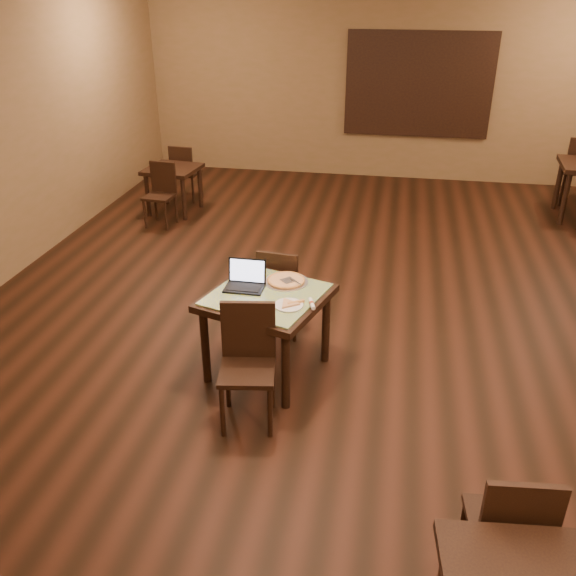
% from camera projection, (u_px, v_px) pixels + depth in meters
% --- Properties ---
extents(ground, '(10.00, 10.00, 0.00)m').
position_uv_depth(ground, '(357.00, 315.00, 6.25)').
color(ground, black).
rests_on(ground, ground).
extents(wall_back, '(8.00, 0.02, 3.00)m').
position_uv_depth(wall_back, '(387.00, 87.00, 9.95)').
color(wall_back, brown).
rests_on(wall_back, ground).
extents(mural, '(2.34, 0.05, 1.64)m').
position_uv_depth(mural, '(419.00, 85.00, 9.81)').
color(mural, '#276390').
rests_on(mural, wall_back).
extents(tiled_table, '(1.15, 1.15, 0.76)m').
position_uv_depth(tiled_table, '(267.00, 304.00, 5.08)').
color(tiled_table, black).
rests_on(tiled_table, ground).
extents(chair_main_near, '(0.47, 0.47, 0.95)m').
position_uv_depth(chair_main_near, '(248.00, 357.00, 4.60)').
color(chair_main_near, black).
rests_on(chair_main_near, ground).
extents(chair_main_far, '(0.42, 0.42, 0.90)m').
position_uv_depth(chair_main_far, '(280.00, 287.00, 5.70)').
color(chair_main_far, black).
rests_on(chair_main_far, ground).
extents(laptop, '(0.32, 0.25, 0.22)m').
position_uv_depth(laptop, '(246.00, 280.00, 5.13)').
color(laptop, black).
rests_on(laptop, tiled_table).
extents(plate, '(0.23, 0.23, 0.01)m').
position_uv_depth(plate, '(289.00, 305.00, 4.84)').
color(plate, white).
rests_on(plate, tiled_table).
extents(pizza_slice, '(0.26, 0.26, 0.02)m').
position_uv_depth(pizza_slice, '(289.00, 304.00, 4.83)').
color(pizza_slice, beige).
rests_on(pizza_slice, plate).
extents(pizza_pan, '(0.38, 0.38, 0.01)m').
position_uv_depth(pizza_pan, '(286.00, 281.00, 5.23)').
color(pizza_pan, silver).
rests_on(pizza_pan, tiled_table).
extents(pizza_whole, '(0.33, 0.33, 0.02)m').
position_uv_depth(pizza_whole, '(286.00, 280.00, 5.22)').
color(pizza_whole, beige).
rests_on(pizza_whole, pizza_pan).
extents(spatula, '(0.25, 0.26, 0.01)m').
position_uv_depth(spatula, '(288.00, 280.00, 5.19)').
color(spatula, silver).
rests_on(spatula, pizza_whole).
extents(napkin_roll, '(0.08, 0.16, 0.04)m').
position_uv_depth(napkin_roll, '(312.00, 304.00, 4.84)').
color(napkin_roll, white).
rests_on(napkin_roll, tiled_table).
extents(other_table_b, '(0.78, 0.78, 0.66)m').
position_uv_depth(other_table_b, '(173.00, 175.00, 8.78)').
color(other_table_b, black).
rests_on(other_table_b, ground).
extents(other_table_b_chair_near, '(0.41, 0.41, 0.86)m').
position_uv_depth(other_table_b_chair_near, '(161.00, 190.00, 8.37)').
color(other_table_b_chair_near, black).
rests_on(other_table_b_chair_near, ground).
extents(other_table_b_chair_far, '(0.41, 0.41, 0.86)m').
position_uv_depth(other_table_b_chair_far, '(184.00, 170.00, 9.25)').
color(other_table_b_chair_far, black).
rests_on(other_table_b_chair_far, ground).
extents(other_table_c_chair_far, '(0.43, 0.43, 0.91)m').
position_uv_depth(other_table_c_chair_far, '(510.00, 527.00, 3.20)').
color(other_table_c_chair_far, black).
rests_on(other_table_c_chair_far, ground).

